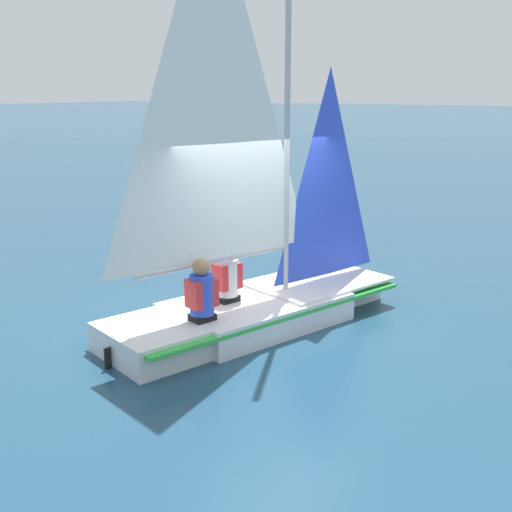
% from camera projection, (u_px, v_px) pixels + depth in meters
% --- Properties ---
extents(ground_plane, '(260.00, 260.00, 0.00)m').
position_uv_depth(ground_plane, '(256.00, 324.00, 8.85)').
color(ground_plane, navy).
extents(sailboat_main, '(2.55, 4.54, 5.59)m').
position_uv_depth(sailboat_main, '(253.00, 267.00, 8.60)').
color(sailboat_main, silver).
rests_on(sailboat_main, ground_plane).
extents(sailor_helm, '(0.37, 0.40, 1.16)m').
position_uv_depth(sailor_helm, '(227.00, 283.00, 8.59)').
color(sailor_helm, black).
rests_on(sailor_helm, ground_plane).
extents(sailor_crew, '(0.37, 0.40, 1.16)m').
position_uv_depth(sailor_crew, '(202.00, 301.00, 7.87)').
color(sailor_crew, black).
rests_on(sailor_crew, ground_plane).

